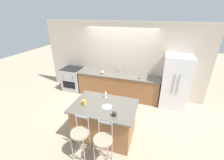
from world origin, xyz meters
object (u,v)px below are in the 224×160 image
object	(u,v)px
wine_glass	(106,92)
dinner_plate	(107,107)
oven_range	(73,79)
pumpkin_decoration	(102,72)
soap_bottle	(140,77)
bar_stool_near	(80,137)
coffee_mug	(114,114)
bar_stool_far	(103,143)
tumbler_cup	(84,102)
refrigerator	(175,82)

from	to	relation	value
wine_glass	dinner_plate	bearing A→B (deg)	-66.87
oven_range	pumpkin_decoration	size ratio (longest dim) A/B	6.77
soap_bottle	bar_stool_near	bearing A→B (deg)	-108.02
coffee_mug	bar_stool_far	bearing A→B (deg)	-100.25
bar_stool_near	tumbler_cup	bearing A→B (deg)	107.10
refrigerator	wine_glass	world-z (taller)	refrigerator
dinner_plate	pumpkin_decoration	xyz separation A→B (m)	(-0.89, 2.00, 0.01)
bar_stool_near	tumbler_cup	distance (m)	0.79
bar_stool_near	bar_stool_far	size ratio (longest dim) A/B	1.00
oven_range	bar_stool_near	size ratio (longest dim) A/B	0.88
refrigerator	tumbler_cup	size ratio (longest dim) A/B	14.58
bar_stool_near	soap_bottle	world-z (taller)	bar_stool_near
refrigerator	oven_range	world-z (taller)	refrigerator
oven_range	bar_stool_far	world-z (taller)	bar_stool_far
refrigerator	bar_stool_near	bearing A→B (deg)	-125.57
dinner_plate	bar_stool_near	bearing A→B (deg)	-116.43
bar_stool_near	tumbler_cup	size ratio (longest dim) A/B	8.66
oven_range	dinner_plate	world-z (taller)	dinner_plate
bar_stool_far	pumpkin_decoration	world-z (taller)	bar_stool_far
wine_glass	soap_bottle	distance (m)	1.67
oven_range	coffee_mug	xyz separation A→B (m)	(2.47, -2.34, 0.51)
bar_stool_far	coffee_mug	bearing A→B (deg)	79.75
oven_range	pumpkin_decoration	bearing A→B (deg)	-3.59
refrigerator	tumbler_cup	bearing A→B (deg)	-135.63
coffee_mug	pumpkin_decoration	bearing A→B (deg)	116.95
bar_stool_near	coffee_mug	bearing A→B (deg)	36.29
refrigerator	bar_stool_near	distance (m)	3.42
pumpkin_decoration	oven_range	bearing A→B (deg)	176.41
bar_stool_far	pumpkin_decoration	size ratio (longest dim) A/B	7.68
bar_stool_far	dinner_plate	bearing A→B (deg)	103.57
wine_glass	pumpkin_decoration	distance (m)	1.75
tumbler_cup	pumpkin_decoration	bearing A→B (deg)	99.46
refrigerator	coffee_mug	bearing A→B (deg)	-120.59
bar_stool_near	coffee_mug	size ratio (longest dim) A/B	8.64
refrigerator	soap_bottle	distance (m)	1.13
bar_stool_near	wine_glass	bearing A→B (deg)	81.06
tumbler_cup	coffee_mug	bearing A→B (deg)	-13.52
oven_range	wine_glass	bearing A→B (deg)	-39.41
dinner_plate	refrigerator	bearing A→B (deg)	51.71
bar_stool_near	wine_glass	size ratio (longest dim) A/B	5.05
bar_stool_far	tumbler_cup	xyz separation A→B (m)	(-0.72, 0.66, 0.42)
refrigerator	tumbler_cup	distance (m)	3.05
coffee_mug	pumpkin_decoration	world-z (taller)	pumpkin_decoration
oven_range	coffee_mug	size ratio (longest dim) A/B	7.61
bar_stool_near	pumpkin_decoration	xyz separation A→B (m)	(-0.54, 2.70, 0.38)
oven_range	bar_stool_near	distance (m)	3.35
oven_range	tumbler_cup	world-z (taller)	tumbler_cup
bar_stool_near	pumpkin_decoration	size ratio (longest dim) A/B	7.68
oven_range	pumpkin_decoration	xyz separation A→B (m)	(1.32, -0.08, 0.48)
dinner_plate	tumbler_cup	xyz separation A→B (m)	(-0.55, -0.06, 0.05)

